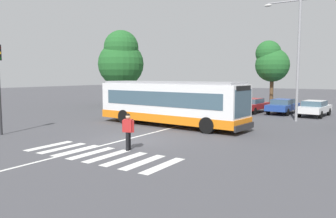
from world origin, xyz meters
TOP-DOWN VIEW (x-y plane):
  - ground_plane at (0.00, 0.00)m, footprint 160.00×160.00m
  - city_transit_bus at (-1.05, 5.60)m, footprint 11.23×3.50m
  - pedestrian_crossing_street at (1.33, -1.84)m, footprint 0.55×0.38m
  - parked_car_black at (-7.12, 17.05)m, footprint 2.02×4.57m
  - parked_car_champagne at (-4.25, 16.74)m, footprint 2.21×4.64m
  - parked_car_teal at (-1.56, 16.85)m, footprint 2.06×4.59m
  - parked_car_red at (1.14, 16.57)m, footprint 2.20×4.64m
  - parked_car_blue at (3.80, 17.19)m, footprint 2.15×4.62m
  - parked_car_white at (6.54, 16.73)m, footprint 2.27×4.66m
  - twin_arm_street_lamp at (5.87, 12.63)m, footprint 5.35×0.32m
  - background_tree_left at (-13.67, 15.32)m, footprint 5.16×5.16m
  - background_tree_right at (2.03, 19.42)m, footprint 3.30×3.30m
  - crosswalk_painted_stripes at (0.81, -3.21)m, footprint 7.16×2.65m
  - lane_center_line at (-0.42, 2.00)m, footprint 0.16×24.00m

SIDE VIEW (x-z plane):
  - ground_plane at x=0.00m, z-range 0.00..0.00m
  - lane_center_line at x=-0.42m, z-range 0.00..0.01m
  - crosswalk_painted_stripes at x=0.81m, z-range 0.00..0.01m
  - parked_car_black at x=-7.12m, z-range 0.09..1.44m
  - parked_car_champagne at x=-4.25m, z-range 0.09..1.44m
  - parked_car_teal at x=-1.56m, z-range 0.09..1.44m
  - parked_car_red at x=1.14m, z-range 0.09..1.44m
  - parked_car_blue at x=3.80m, z-range 0.09..1.44m
  - parked_car_white at x=6.54m, z-range 0.09..1.44m
  - pedestrian_crossing_street at x=1.33m, z-range 0.11..1.83m
  - city_transit_bus at x=-1.05m, z-range 0.06..3.12m
  - background_tree_right at x=2.03m, z-range 1.37..8.27m
  - background_tree_left at x=-13.67m, z-range 1.05..9.58m
  - twin_arm_street_lamp at x=5.87m, z-range 1.10..10.24m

